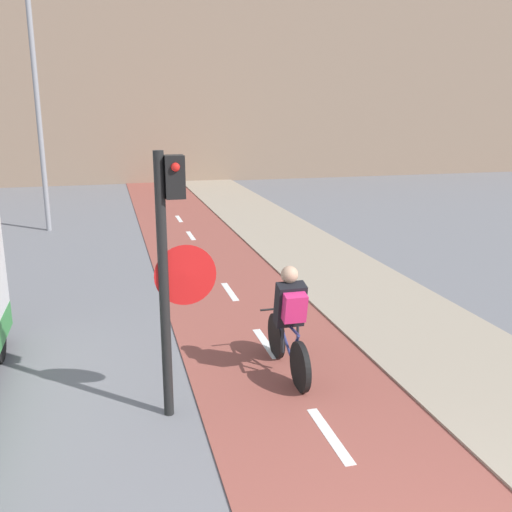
{
  "coord_description": "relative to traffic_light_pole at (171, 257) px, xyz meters",
  "views": [
    {
      "loc": [
        -2.1,
        -1.95,
        3.35
      ],
      "look_at": [
        0.0,
        6.06,
        1.2
      ],
      "focal_mm": 40.0,
      "sensor_mm": 36.0,
      "label": 1
    }
  ],
  "objects": [
    {
      "name": "street_lamp_far",
      "position": [
        -2.27,
        10.91,
        3.03
      ],
      "size": [
        0.36,
        0.36,
        8.14
      ],
      "color": "gray",
      "rests_on": "ground_plane"
    },
    {
      "name": "building_row_background",
      "position": [
        1.5,
        23.31,
        3.12
      ],
      "size": [
        60.0,
        5.2,
        9.88
      ],
      "color": "#89705B",
      "rests_on": "ground_plane"
    },
    {
      "name": "traffic_light_pole",
      "position": [
        0.0,
        0.0,
        0.0
      ],
      "size": [
        0.67,
        0.25,
        2.94
      ],
      "color": "black",
      "rests_on": "ground_plane"
    },
    {
      "name": "cyclist_near",
      "position": [
        1.53,
        0.6,
        -1.13
      ],
      "size": [
        0.46,
        1.63,
        1.45
      ],
      "color": "black",
      "rests_on": "ground_plane"
    }
  ]
}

